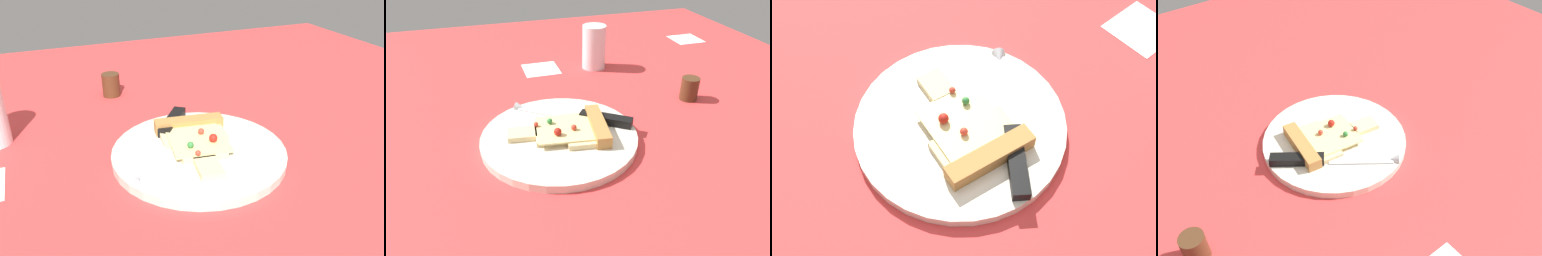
# 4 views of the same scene
# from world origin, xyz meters

# --- Properties ---
(ground_plane) EXTENTS (1.59, 1.59, 0.03)m
(ground_plane) POSITION_xyz_m (0.00, -0.00, -0.01)
(ground_plane) COLOR #D13838
(ground_plane) RESTS_ON ground
(plate) EXTENTS (0.28, 0.28, 0.01)m
(plate) POSITION_xyz_m (-0.04, 0.01, 0.01)
(plate) COLOR silver
(plate) RESTS_ON ground_plane
(pizza_slice) EXTENTS (0.18, 0.12, 0.03)m
(pizza_slice) POSITION_xyz_m (-0.06, 0.02, 0.02)
(pizza_slice) COLOR beige
(pizza_slice) RESTS_ON plate
(knife) EXTENTS (0.21, 0.16, 0.02)m
(knife) POSITION_xyz_m (-0.10, -0.02, 0.02)
(knife) COLOR silver
(knife) RESTS_ON plate
(pepper_shaker) EXTENTS (0.04, 0.04, 0.05)m
(pepper_shaker) POSITION_xyz_m (-0.35, -0.06, 0.03)
(pepper_shaker) COLOR #4C2D19
(pepper_shaker) RESTS_ON ground_plane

